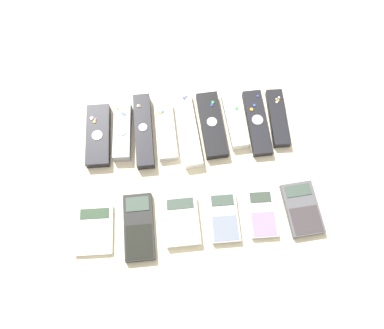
# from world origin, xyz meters

# --- Properties ---
(ground_plane) EXTENTS (3.00, 3.00, 0.00)m
(ground_plane) POSITION_xyz_m (0.00, 0.00, 0.00)
(ground_plane) COLOR beige
(remote_0) EXTENTS (0.06, 0.17, 0.03)m
(remote_0) POSITION_xyz_m (-0.23, 0.14, 0.01)
(remote_0) COLOR black
(remote_0) RESTS_ON ground_plane
(remote_1) EXTENTS (0.05, 0.16, 0.03)m
(remote_1) POSITION_xyz_m (-0.17, 0.14, 0.01)
(remote_1) COLOR gray
(remote_1) RESTS_ON ground_plane
(remote_2) EXTENTS (0.04, 0.21, 0.03)m
(remote_2) POSITION_xyz_m (-0.11, 0.14, 0.01)
(remote_2) COLOR black
(remote_2) RESTS_ON ground_plane
(remote_3) EXTENTS (0.05, 0.16, 0.02)m
(remote_3) POSITION_xyz_m (-0.06, 0.13, 0.01)
(remote_3) COLOR #B7B7BC
(remote_3) RESTS_ON ground_plane
(remote_4) EXTENTS (0.06, 0.22, 0.03)m
(remote_4) POSITION_xyz_m (0.00, 0.13, 0.01)
(remote_4) COLOR white
(remote_4) RESTS_ON ground_plane
(remote_5) EXTENTS (0.06, 0.19, 0.02)m
(remote_5) POSITION_xyz_m (0.06, 0.14, 0.01)
(remote_5) COLOR black
(remote_5) RESTS_ON ground_plane
(remote_6) EXTENTS (0.05, 0.16, 0.02)m
(remote_6) POSITION_xyz_m (0.13, 0.14, 0.01)
(remote_6) COLOR white
(remote_6) RESTS_ON ground_plane
(remote_7) EXTENTS (0.05, 0.19, 0.02)m
(remote_7) POSITION_xyz_m (0.18, 0.13, 0.01)
(remote_7) COLOR black
(remote_7) RESTS_ON ground_plane
(remote_8) EXTENTS (0.05, 0.17, 0.02)m
(remote_8) POSITION_xyz_m (0.24, 0.14, 0.01)
(remote_8) COLOR black
(remote_8) RESTS_ON ground_plane
(calculator_0) EXTENTS (0.09, 0.12, 0.01)m
(calculator_0) POSITION_xyz_m (-0.25, -0.11, 0.01)
(calculator_0) COLOR silver
(calculator_0) RESTS_ON ground_plane
(calculator_1) EXTENTS (0.07, 0.16, 0.02)m
(calculator_1) POSITION_xyz_m (-0.14, -0.11, 0.01)
(calculator_1) COLOR black
(calculator_1) RESTS_ON ground_plane
(calculator_2) EXTENTS (0.08, 0.12, 0.02)m
(calculator_2) POSITION_xyz_m (-0.04, -0.11, 0.01)
(calculator_2) COLOR silver
(calculator_2) RESTS_ON ground_plane
(calculator_3) EXTENTS (0.07, 0.12, 0.02)m
(calculator_3) POSITION_xyz_m (0.06, -0.11, 0.01)
(calculator_3) COLOR #B2B2B7
(calculator_3) RESTS_ON ground_plane
(calculator_4) EXTENTS (0.07, 0.12, 0.01)m
(calculator_4) POSITION_xyz_m (0.15, -0.11, 0.01)
(calculator_4) COLOR #B2B2B7
(calculator_4) RESTS_ON ground_plane
(calculator_5) EXTENTS (0.08, 0.13, 0.02)m
(calculator_5) POSITION_xyz_m (0.25, -0.11, 0.01)
(calculator_5) COLOR #4C4C51
(calculator_5) RESTS_ON ground_plane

